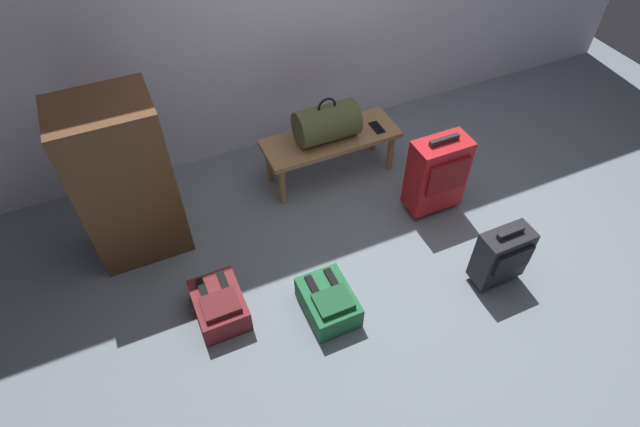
{
  "coord_description": "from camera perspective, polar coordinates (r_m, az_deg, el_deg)",
  "views": [
    {
      "loc": [
        -1.42,
        -1.64,
        2.66
      ],
      "look_at": [
        -0.5,
        0.41,
        0.25
      ],
      "focal_mm": 28.53,
      "sensor_mm": 36.0,
      "label": 1
    }
  ],
  "objects": [
    {
      "name": "cell_phone",
      "position": [
        3.8,
        6.39,
        9.58
      ],
      "size": [
        0.07,
        0.14,
        0.01
      ],
      "color": "black",
      "rests_on": "bench"
    },
    {
      "name": "duffel_bag_olive",
      "position": [
        3.61,
        0.76,
        10.11
      ],
      "size": [
        0.44,
        0.26,
        0.34
      ],
      "color": "#51562D",
      "rests_on": "bench"
    },
    {
      "name": "suitcase_small_charcoal",
      "position": [
        3.28,
        19.74,
        -4.42
      ],
      "size": [
        0.32,
        0.19,
        0.46
      ],
      "color": "black",
      "rests_on": "ground"
    },
    {
      "name": "bench",
      "position": [
        3.74,
        1.23,
        7.96
      ],
      "size": [
        1.0,
        0.36,
        0.36
      ],
      "color": "#A87A4C",
      "rests_on": "ground"
    },
    {
      "name": "side_cabinet",
      "position": [
        3.29,
        -21.07,
        3.42
      ],
      "size": [
        0.56,
        0.44,
        1.1
      ],
      "color": "brown",
      "rests_on": "ground"
    },
    {
      "name": "backpack_green",
      "position": [
        3.06,
        0.95,
        -9.89
      ],
      "size": [
        0.28,
        0.38,
        0.21
      ],
      "color": "#1E6038",
      "rests_on": "ground"
    },
    {
      "name": "ground_plane",
      "position": [
        3.43,
        10.52,
        -4.89
      ],
      "size": [
        6.6,
        6.6,
        0.0
      ],
      "primitive_type": "plane",
      "color": "slate"
    },
    {
      "name": "backpack_maroon",
      "position": [
        3.11,
        -11.21,
        -10.05
      ],
      "size": [
        0.28,
        0.38,
        0.21
      ],
      "color": "maroon",
      "rests_on": "ground"
    },
    {
      "name": "suitcase_upright_red",
      "position": [
        3.55,
        13.01,
        4.37
      ],
      "size": [
        0.38,
        0.23,
        0.63
      ],
      "color": "red",
      "rests_on": "ground"
    }
  ]
}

